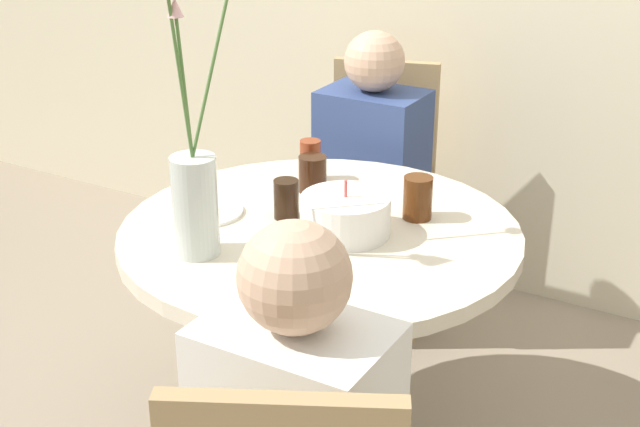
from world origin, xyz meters
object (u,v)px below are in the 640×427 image
(drink_glass_0, at_px, (310,160))
(drink_glass_2, at_px, (313,174))
(drink_glass_3, at_px, (418,198))
(flower_vase, at_px, (195,180))
(chair_near_front, at_px, (379,176))
(birthday_cake, at_px, (346,215))
(person_guest, at_px, (371,196))
(drink_glass_1, at_px, (286,199))
(side_plate, at_px, (205,212))

(drink_glass_0, bearing_deg, drink_glass_2, -55.19)
(drink_glass_2, height_order, drink_glass_3, drink_glass_3)
(drink_glass_2, bearing_deg, flower_vase, -93.87)
(chair_near_front, distance_m, drink_glass_3, 0.88)
(drink_glass_0, bearing_deg, birthday_cake, -45.53)
(flower_vase, relative_size, drink_glass_0, 6.38)
(drink_glass_0, distance_m, person_guest, 0.53)
(chair_near_front, xyz_separation_m, person_guest, (0.05, -0.15, -0.02))
(drink_glass_3, distance_m, person_guest, 0.74)
(drink_glass_3, bearing_deg, chair_near_front, 123.31)
(flower_vase, bearing_deg, chair_near_front, 94.47)
(drink_glass_2, bearing_deg, person_guest, 98.39)
(birthday_cake, bearing_deg, chair_near_front, 111.37)
(chair_near_front, bearing_deg, drink_glass_1, -96.60)
(flower_vase, relative_size, drink_glass_3, 6.65)
(drink_glass_0, bearing_deg, person_guest, 93.23)
(drink_glass_1, xyz_separation_m, person_guest, (-0.11, 0.72, -0.27))
(birthday_cake, xyz_separation_m, person_guest, (-0.30, 0.73, -0.27))
(drink_glass_3, bearing_deg, drink_glass_2, 176.06)
(side_plate, xyz_separation_m, drink_glass_1, (0.21, 0.09, 0.05))
(chair_near_front, height_order, drink_glass_2, chair_near_front)
(drink_glass_0, xyz_separation_m, drink_glass_1, (0.09, -0.27, -0.01))
(drink_glass_0, bearing_deg, flower_vase, -88.04)
(chair_near_front, distance_m, drink_glass_0, 0.66)
(flower_vase, xyz_separation_m, side_plate, (-0.14, 0.20, -0.19))
(birthday_cake, distance_m, side_plate, 0.40)
(side_plate, distance_m, drink_glass_0, 0.38)
(flower_vase, relative_size, drink_glass_1, 7.27)
(chair_near_front, relative_size, flower_vase, 1.20)
(drink_glass_2, xyz_separation_m, drink_glass_3, (0.34, -0.02, 0.01))
(side_plate, xyz_separation_m, drink_glass_2, (0.17, 0.28, 0.05))
(drink_glass_2, relative_size, person_guest, 0.10)
(drink_glass_3, xyz_separation_m, person_guest, (-0.42, 0.55, -0.28))
(drink_glass_3, height_order, person_guest, person_guest)
(drink_glass_1, xyz_separation_m, drink_glass_2, (-0.04, 0.20, -0.00))
(drink_glass_3, bearing_deg, side_plate, -152.74)
(chair_near_front, xyz_separation_m, side_plate, (-0.05, -0.96, 0.21))
(drink_glass_2, bearing_deg, drink_glass_0, 124.81)
(drink_glass_1, bearing_deg, drink_glass_3, 29.91)
(flower_vase, bearing_deg, person_guest, 92.52)
(drink_glass_1, relative_size, drink_glass_3, 0.92)
(person_guest, bearing_deg, drink_glass_2, -81.61)
(flower_vase, relative_size, drink_glass_2, 7.36)
(birthday_cake, bearing_deg, drink_glass_2, 137.40)
(flower_vase, distance_m, person_guest, 1.10)
(birthday_cake, xyz_separation_m, drink_glass_0, (-0.27, 0.28, 0.01))
(flower_vase, relative_size, side_plate, 3.73)
(chair_near_front, bearing_deg, flower_vase, -102.49)
(side_plate, bearing_deg, person_guest, 83.55)
(birthday_cake, xyz_separation_m, drink_glass_3, (0.12, 0.18, 0.01))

